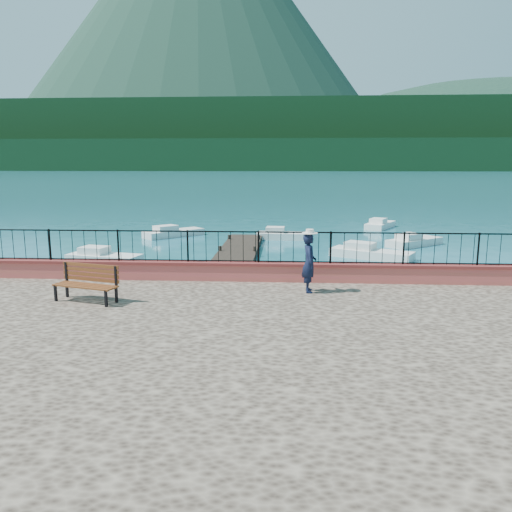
# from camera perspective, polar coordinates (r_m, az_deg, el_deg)

# --- Properties ---
(ground) EXTENTS (2000.00, 2000.00, 0.00)m
(ground) POSITION_cam_1_polar(r_m,az_deg,el_deg) (12.38, 0.67, -12.28)
(ground) COLOR #19596B
(ground) RESTS_ON ground
(parapet) EXTENTS (28.00, 0.46, 0.58)m
(parapet) POSITION_cam_1_polar(r_m,az_deg,el_deg) (15.46, 1.39, -1.80)
(parapet) COLOR #C5474E
(parapet) RESTS_ON promenade
(railing) EXTENTS (27.00, 0.05, 0.95)m
(railing) POSITION_cam_1_polar(r_m,az_deg,el_deg) (15.31, 1.40, 1.00)
(railing) COLOR black
(railing) RESTS_ON parapet
(dock) EXTENTS (2.00, 16.00, 0.30)m
(dock) POSITION_cam_1_polar(r_m,az_deg,el_deg) (23.99, -2.63, -0.59)
(dock) COLOR #2D231C
(dock) RESTS_ON ground
(far_forest) EXTENTS (900.00, 60.00, 18.00)m
(far_forest) POSITION_cam_1_polar(r_m,az_deg,el_deg) (311.42, 3.56, 11.40)
(far_forest) COLOR black
(far_forest) RESTS_ON ground
(foothills) EXTENTS (900.00, 120.00, 44.00)m
(foothills) POSITION_cam_1_polar(r_m,az_deg,el_deg) (371.78, 3.60, 13.27)
(foothills) COLOR black
(foothills) RESTS_ON ground
(volcano) EXTENTS (560.00, 560.00, 380.00)m
(volcano) POSITION_cam_1_polar(r_m,az_deg,el_deg) (744.92, -6.44, 24.98)
(volcano) COLOR #142D23
(volcano) RESTS_ON ground
(companion_hill) EXTENTS (448.00, 384.00, 180.00)m
(companion_hill) POSITION_cam_1_polar(r_m,az_deg,el_deg) (612.09, 24.95, 9.22)
(companion_hill) COLOR #142D23
(companion_hill) RESTS_ON ground
(park_bench) EXTENTS (1.84, 1.05, 0.97)m
(park_bench) POSITION_cam_1_polar(r_m,az_deg,el_deg) (13.91, -18.79, -3.77)
(park_bench) COLOR black
(park_bench) RESTS_ON promenade
(person) EXTENTS (0.43, 0.63, 1.67)m
(person) POSITION_cam_1_polar(r_m,az_deg,el_deg) (14.11, 6.10, -0.79)
(person) COLOR black
(person) RESTS_ON promenade
(hat) EXTENTS (0.44, 0.44, 0.12)m
(hat) POSITION_cam_1_polar(r_m,az_deg,el_deg) (13.96, 6.17, 2.82)
(hat) COLOR white
(hat) RESTS_ON person
(boat_0) EXTENTS (3.79, 2.06, 0.80)m
(boat_0) POSITION_cam_1_polar(r_m,az_deg,el_deg) (25.36, -16.96, 0.14)
(boat_0) COLOR silver
(boat_0) RESTS_ON ground
(boat_1) EXTENTS (4.26, 3.11, 0.80)m
(boat_1) POSITION_cam_1_polar(r_m,az_deg,el_deg) (26.14, 13.07, 0.63)
(boat_1) COLOR silver
(boat_1) RESTS_ON ground
(boat_2) EXTENTS (3.70, 3.33, 0.80)m
(boat_2) POSITION_cam_1_polar(r_m,az_deg,el_deg) (30.73, 17.67, 1.87)
(boat_2) COLOR silver
(boat_2) RESTS_ON ground
(boat_3) EXTENTS (3.80, 3.75, 0.80)m
(boat_3) POSITION_cam_1_polar(r_m,az_deg,el_deg) (33.44, -9.38, 2.90)
(boat_3) COLOR silver
(boat_3) RESTS_ON ground
(boat_4) EXTENTS (3.34, 1.50, 0.80)m
(boat_4) POSITION_cam_1_polar(r_m,az_deg,el_deg) (31.87, 3.09, 2.66)
(boat_4) COLOR silver
(boat_4) RESTS_ON ground
(boat_5) EXTENTS (2.79, 3.70, 0.80)m
(boat_5) POSITION_cam_1_polar(r_m,az_deg,el_deg) (38.39, 14.03, 3.72)
(boat_5) COLOR silver
(boat_5) RESTS_ON ground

